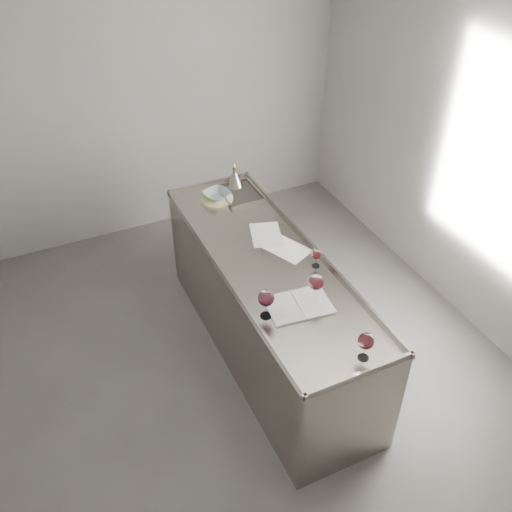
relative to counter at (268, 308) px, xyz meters
name	(u,v)px	position (x,y,z in m)	size (l,w,h in m)	color
room_shell	(219,251)	(-0.50, -0.30, 0.93)	(4.54, 5.04, 2.84)	#514F4C
counter	(268,308)	(0.00, 0.00, 0.00)	(0.77, 2.42, 0.97)	gray
wine_glass_left	(266,298)	(-0.28, -0.51, 0.62)	(0.11, 0.11, 0.21)	white
wine_glass_middle	(366,342)	(0.09, -1.08, 0.61)	(0.10, 0.10, 0.19)	white
wine_glass_right	(316,283)	(0.09, -0.50, 0.61)	(0.10, 0.10, 0.21)	white
wine_glass_small	(317,255)	(0.27, -0.20, 0.57)	(0.07, 0.07, 0.14)	white
notebook	(299,305)	(-0.04, -0.52, 0.47)	(0.45, 0.34, 0.02)	white
loose_paper_top	(287,249)	(0.18, 0.06, 0.47)	(0.22, 0.32, 0.00)	white
loose_paper_under	(266,235)	(0.12, 0.30, 0.47)	(0.23, 0.32, 0.00)	silver
trivet	(217,198)	(-0.03, 0.93, 0.48)	(0.27, 0.27, 0.02)	beige
ceramic_bowl	(217,195)	(-0.03, 0.93, 0.51)	(0.21, 0.21, 0.05)	#8B9EA2
wine_funnel	(235,179)	(0.20, 1.08, 0.54)	(0.15, 0.15, 0.22)	#9C968B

